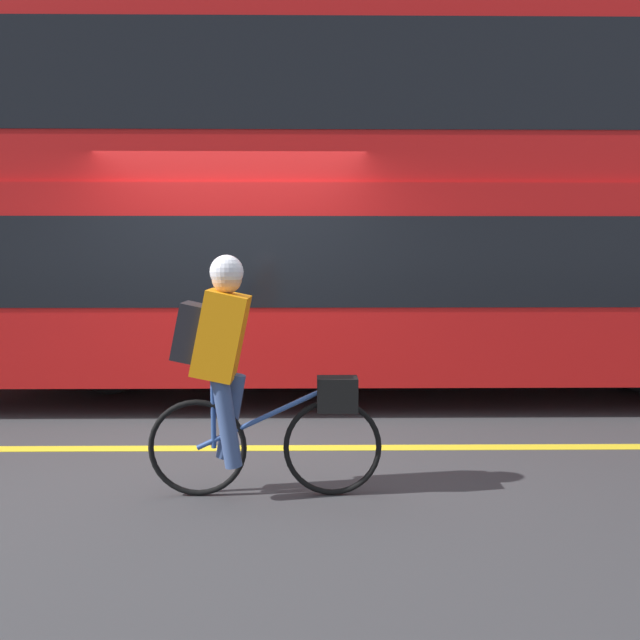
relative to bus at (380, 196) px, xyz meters
name	(u,v)px	position (x,y,z in m)	size (l,w,h in m)	color
ground_plane	(215,456)	(-1.51, -2.34, -2.21)	(80.00, 80.00, 0.00)	#38383A
road_center_line	(219,448)	(-1.51, -2.14, -2.20)	(50.00, 0.14, 0.01)	yellow
sidewalk_curb	(263,352)	(-1.51, 2.43, -2.13)	(60.00, 1.73, 0.15)	#A8A399
building_facade	(267,164)	(-1.51, 3.44, 0.84)	(60.00, 0.30, 6.09)	#9E9EA3
bus	(380,196)	(0.00, 0.00, 0.00)	(9.83, 2.58, 3.99)	black
cyclist_on_bike	(238,367)	(-1.23, -3.13, -1.36)	(1.51, 0.32, 1.56)	black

